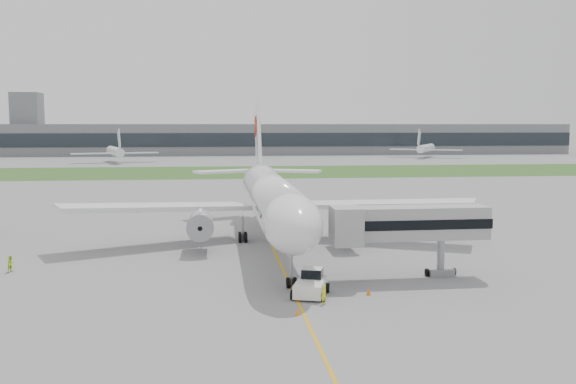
{
  "coord_description": "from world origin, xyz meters",
  "views": [
    {
      "loc": [
        -6.27,
        -68.0,
        13.83
      ],
      "look_at": [
        1.62,
        2.0,
        6.39
      ],
      "focal_mm": 40.0,
      "sensor_mm": 36.0,
      "label": 1
    }
  ],
  "objects": [
    {
      "name": "ground",
      "position": [
        0.0,
        0.0,
        0.0
      ],
      "size": [
        600.0,
        600.0,
        0.0
      ],
      "primitive_type": "plane",
      "color": "slate",
      "rests_on": "ground"
    },
    {
      "name": "apron_markings",
      "position": [
        0.0,
        -5.0,
        0.0
      ],
      "size": [
        70.0,
        70.0,
        0.04
      ],
      "primitive_type": null,
      "color": "gold",
      "rests_on": "ground"
    },
    {
      "name": "grass_strip",
      "position": [
        0.0,
        120.0,
        0.01
      ],
      "size": [
        600.0,
        50.0,
        0.02
      ],
      "primitive_type": "cube",
      "color": "#37541F",
      "rests_on": "ground"
    },
    {
      "name": "terminal_building",
      "position": [
        0.0,
        229.87,
        7.0
      ],
      "size": [
        320.0,
        22.3,
        14.0
      ],
      "color": "slate",
      "rests_on": "ground"
    },
    {
      "name": "control_tower",
      "position": [
        -90.0,
        232.0,
        0.0
      ],
      "size": [
        12.0,
        12.0,
        56.0
      ],
      "primitive_type": null,
      "color": "slate",
      "rests_on": "ground"
    },
    {
      "name": "airliner",
      "position": [
        0.0,
        4.87,
        5.66
      ],
      "size": [
        48.13,
        53.95,
        17.88
      ],
      "color": "white",
      "rests_on": "ground"
    },
    {
      "name": "pushback_tug",
      "position": [
        1.29,
        -17.54,
        0.95
      ],
      "size": [
        3.62,
        4.5,
        2.06
      ],
      "rotation": [
        0.0,
        0.0,
        -0.3
      ],
      "color": "white",
      "rests_on": "ground"
    },
    {
      "name": "jet_bridge",
      "position": [
        10.33,
        -12.89,
        4.96
      ],
      "size": [
        14.48,
        4.36,
        6.7
      ],
      "rotation": [
        0.0,
        0.0,
        0.02
      ],
      "color": "#959597",
      "rests_on": "ground"
    },
    {
      "name": "safety_cone_left",
      "position": [
        -0.5,
        -22.99,
        0.26
      ],
      "size": [
        0.37,
        0.37,
        0.51
      ],
      "primitive_type": "cone",
      "color": "orange",
      "rests_on": "ground"
    },
    {
      "name": "safety_cone_right",
      "position": [
        5.97,
        -18.06,
        0.28
      ],
      "size": [
        0.41,
        0.41,
        0.56
      ],
      "primitive_type": "cone",
      "color": "orange",
      "rests_on": "ground"
    },
    {
      "name": "ground_crew_near",
      "position": [
        1.89,
        -20.23,
        0.75
      ],
      "size": [
        0.66,
        0.61,
        1.51
      ],
      "primitive_type": "imported",
      "rotation": [
        0.0,
        0.0,
        3.75
      ],
      "color": "yellow",
      "rests_on": "ground"
    },
    {
      "name": "ground_crew_far",
      "position": [
        -25.53,
        -6.31,
        0.8
      ],
      "size": [
        0.92,
        0.98,
        1.59
      ],
      "primitive_type": "imported",
      "rotation": [
        0.0,
        0.0,
        1.01
      ],
      "color": "#BCEC27",
      "rests_on": "ground"
    },
    {
      "name": "distant_aircraft_left",
      "position": [
        -42.64,
        170.52,
        0.0
      ],
      "size": [
        37.01,
        34.49,
        11.79
      ],
      "primitive_type": null,
      "rotation": [
        0.0,
        0.0,
        0.27
      ],
      "color": "white",
      "rests_on": "ground"
    },
    {
      "name": "distant_aircraft_right",
      "position": [
        81.14,
        192.17,
        0.0
      ],
      "size": [
        38.96,
        37.51,
        11.48
      ],
      "primitive_type": null,
      "rotation": [
        0.0,
        0.0,
        -0.49
      ],
      "color": "white",
      "rests_on": "ground"
    }
  ]
}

